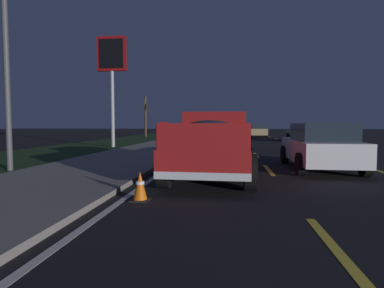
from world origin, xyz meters
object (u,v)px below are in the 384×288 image
traffic_cone_near (140,186)px  sedan_tan (257,130)px  bare_tree_far (146,116)px  sedan_green (302,132)px  sedan_white (320,146)px  pickup_truck (213,143)px  street_light_near (14,23)px  gas_price_sign (112,64)px

traffic_cone_near → sedan_tan: bearing=-8.9°
sedan_tan → bare_tree_far: bare_tree_far is taller
sedan_green → sedan_white: (-17.91, 3.34, 0.00)m
pickup_truck → street_light_near: street_light_near is taller
sedan_green → sedan_white: 18.22m
gas_price_sign → bare_tree_far: gas_price_sign is taller
pickup_truck → bare_tree_far: size_ratio=1.13×
sedan_tan → bare_tree_far: bearing=90.0°
sedan_green → gas_price_sign: bearing=121.9°
street_light_near → bare_tree_far: bearing=6.5°
sedan_white → traffic_cone_near: bearing=136.4°
sedan_white → street_light_near: size_ratio=0.57×
sedan_tan → sedan_white: (-26.12, 0.15, 0.00)m
sedan_white → bare_tree_far: size_ratio=0.91×
bare_tree_far → traffic_cone_near: (-31.09, -8.16, -2.22)m
traffic_cone_near → bare_tree_far: bearing=14.7°
sedan_tan → sedan_white: 26.12m
bare_tree_far → traffic_cone_near: bare_tree_far is taller
sedan_tan → gas_price_sign: (-16.89, 10.75, 4.59)m
street_light_near → traffic_cone_near: street_light_near is taller
sedan_tan → gas_price_sign: size_ratio=0.62×
sedan_white → gas_price_sign: (9.23, 10.60, 4.59)m
sedan_green → traffic_cone_near: (-22.88, 8.07, -0.50)m
bare_tree_far → sedan_tan: bearing=-90.0°
sedan_tan → street_light_near: street_light_near is taller
sedan_green → sedan_tan: bearing=21.2°
sedan_green → sedan_tan: size_ratio=1.00×
sedan_tan → sedan_green: bearing=-158.8°
bare_tree_far → gas_price_sign: bearing=-172.3°
sedan_tan → sedan_white: bearing=179.7°
street_light_near → sedan_tan: bearing=-19.8°
pickup_truck → traffic_cone_near: bearing=157.6°
sedan_white → street_light_near: 10.63m
traffic_cone_near → street_light_near: bearing=55.2°
sedan_tan → pickup_truck: bearing=172.7°
street_light_near → traffic_cone_near: size_ratio=13.40×
bare_tree_far → traffic_cone_near: 32.22m
gas_price_sign → street_light_near: street_light_near is taller
gas_price_sign → traffic_cone_near: bearing=-157.5°
pickup_truck → sedan_green: 20.90m
pickup_truck → sedan_white: 3.92m
pickup_truck → traffic_cone_near: (-3.11, 1.28, -0.70)m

